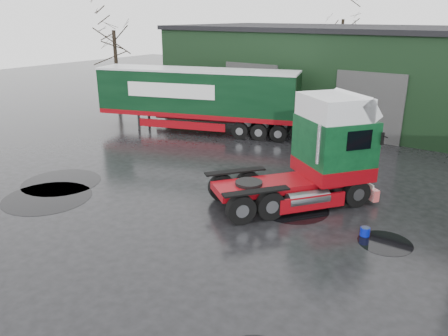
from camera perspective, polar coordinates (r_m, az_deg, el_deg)
The scene contains 11 objects.
ground at distance 16.40m, azimuth -4.66°, elevation -6.23°, with size 100.00×100.00×0.00m, color black.
warehouse at distance 32.42m, azimuth 21.84°, elevation 11.14°, with size 32.40×12.40×6.30m.
hero_tractor at distance 16.86m, azimuth 8.60°, elevation 2.10°, with size 2.90×6.84×4.25m, color #0B3C1D, non-canonical shape.
trailer_left at distance 27.75m, azimuth -3.54°, elevation 8.81°, with size 2.60×12.73×3.95m, color silver, non-canonical shape.
wash_bucket at distance 15.63m, azimuth 17.93°, elevation -7.92°, with size 0.32×0.32×0.30m, color #0715A3.
tree_left at distance 35.44m, azimuth -14.00°, elevation 14.32°, with size 4.40×4.40×8.50m, color black, non-canonical shape.
tree_back_a at distance 44.18m, azimuth 15.07°, elevation 15.80°, with size 4.40×4.40×9.50m, color black, non-canonical shape.
puddle_0 at distance 19.29m, azimuth -22.07°, elevation -3.61°, with size 3.56×3.56×0.01m, color black.
puddle_1 at distance 15.46m, azimuth 20.29°, elevation -9.16°, with size 1.76×1.76×0.01m, color black.
puddle_2 at distance 20.81m, azimuth -20.46°, elevation -1.74°, with size 3.43×3.43×0.01m, color black.
puddle_4 at distance 17.11m, azimuth 9.02°, elevation -5.28°, with size 2.74×2.74×0.01m, color black.
Camera 1 is at (9.57, -11.28, 7.10)m, focal length 35.00 mm.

